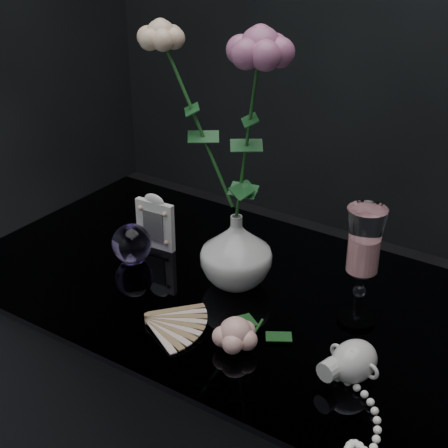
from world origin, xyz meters
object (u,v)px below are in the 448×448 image
Objects in this scene: picture_frame at (155,221)px; pearl_jar at (354,360)px; loose_rose at (236,333)px; vase at (236,250)px; wine_glass at (362,267)px; paperweight at (132,244)px.

pearl_jar is (0.51, -0.15, -0.03)m from picture_frame.
picture_frame is 0.74× the size of loose_rose.
picture_frame is at bearing 173.13° from vase.
vase reaches higher than picture_frame.
wine_glass is 0.17m from pearl_jar.
paperweight is at bearing -168.00° from vase.
picture_frame reaches higher than paperweight.
wine_glass is 1.78× the size of picture_frame.
paperweight is (-0.22, -0.05, -0.03)m from vase.
picture_frame is 0.52× the size of pearl_jar.
paperweight is (-0.46, -0.06, -0.07)m from wine_glass.
paperweight reaches higher than loose_rose.
wine_glass is at bearing 2.95° from vase.
picture_frame is 0.07m from paperweight.
loose_rose is at bearing -20.58° from paperweight.
wine_glass reaches higher than loose_rose.
vase is 1.16× the size of picture_frame.
vase is 1.77× the size of paperweight.
wine_glass reaches higher than picture_frame.
picture_frame is (-0.45, 0.01, -0.05)m from wine_glass.
picture_frame is 0.53m from pearl_jar.
paperweight is 0.52m from pearl_jar.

